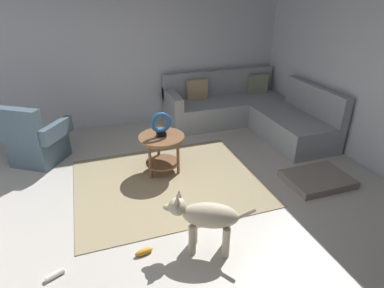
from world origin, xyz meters
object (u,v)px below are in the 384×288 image
(dog_toy_rope, at_px, (55,275))
(dog_toy_bone, at_px, (144,252))
(dog_bed_mat, at_px, (317,179))
(sectional_couch, at_px, (248,111))
(torus_sculpture, at_px, (161,124))
(armchair, at_px, (35,142))
(dog, at_px, (205,217))
(side_table, at_px, (162,145))

(dog_toy_rope, distance_m, dog_toy_bone, 0.78)
(dog_bed_mat, relative_size, dog_toy_bone, 4.44)
(sectional_couch, height_order, dog_toy_bone, sectional_couch)
(dog_toy_rope, xyz_separation_m, dog_toy_bone, (0.78, 0.01, 0.00))
(torus_sculpture, height_order, dog_bed_mat, torus_sculpture)
(armchair, height_order, dog, armchair)
(dog, relative_size, dog_toy_bone, 4.37)
(armchair, distance_m, dog_toy_rope, 2.30)
(sectional_couch, height_order, dog_bed_mat, sectional_couch)
(armchair, xyz_separation_m, dog_toy_bone, (1.07, -2.25, -0.29))
(torus_sculpture, bearing_deg, dog_toy_rope, -133.17)
(dog, bearing_deg, armchair, 60.46)
(armchair, height_order, dog_toy_bone, armchair)
(sectional_couch, relative_size, armchair, 2.25)
(armchair, relative_size, torus_sculpture, 3.06)
(side_table, height_order, dog, dog)
(sectional_couch, height_order, armchair, same)
(armchair, height_order, side_table, armchair)
(sectional_couch, relative_size, dog_toy_rope, 14.21)
(dog_bed_mat, bearing_deg, dog_toy_rope, -170.60)
(sectional_couch, distance_m, dog_toy_bone, 3.42)
(side_table, xyz_separation_m, dog_toy_bone, (-0.54, -1.40, -0.39))
(side_table, relative_size, torus_sculpture, 1.84)
(dog_toy_rope, bearing_deg, dog, -4.44)
(dog_toy_rope, bearing_deg, torus_sculpture, 46.83)
(sectional_couch, distance_m, torus_sculpture, 2.15)
(dog_toy_rope, bearing_deg, dog_bed_mat, 9.40)
(side_table, distance_m, dog, 1.51)
(sectional_couch, distance_m, dog_toy_rope, 4.01)
(torus_sculpture, bearing_deg, side_table, 90.00)
(torus_sculpture, height_order, dog, torus_sculpture)
(sectional_couch, distance_m, armchair, 3.45)
(dog_bed_mat, xyz_separation_m, dog_toy_rope, (-3.14, -0.52, -0.02))
(dog_bed_mat, bearing_deg, armchair, 153.09)
(torus_sculpture, xyz_separation_m, dog_bed_mat, (1.82, -0.89, -0.67))
(sectional_couch, relative_size, side_table, 3.75)
(dog_toy_bone, bearing_deg, side_table, 68.89)
(dog_bed_mat, distance_m, dog_toy_rope, 3.19)
(side_table, height_order, dog_toy_bone, side_table)
(torus_sculpture, bearing_deg, armchair, 152.06)
(armchair, height_order, torus_sculpture, armchair)
(armchair, xyz_separation_m, dog, (1.64, -2.37, 0.05))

